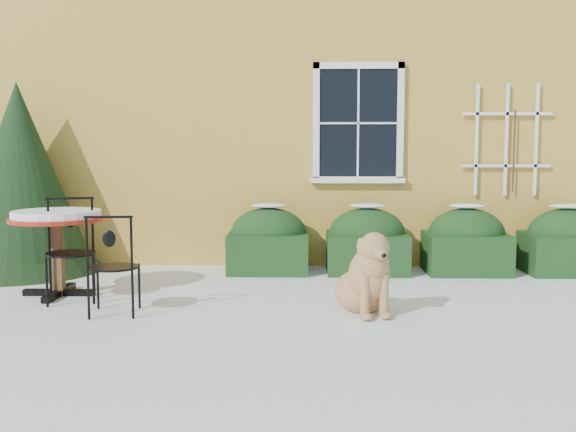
{
  "coord_description": "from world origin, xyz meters",
  "views": [
    {
      "loc": [
        0.18,
        -5.85,
        1.58
      ],
      "look_at": [
        0.0,
        1.0,
        0.9
      ],
      "focal_mm": 40.0,
      "sensor_mm": 36.0,
      "label": 1
    }
  ],
  "objects_px": {
    "patio_chair_far": "(71,249)",
    "evergreen_shrub": "(21,196)",
    "bistro_table": "(57,225)",
    "dog": "(367,279)",
    "patio_chair_near": "(113,265)"
  },
  "relations": [
    {
      "from": "patio_chair_far",
      "to": "evergreen_shrub",
      "type": "bearing_deg",
      "value": 109.96
    },
    {
      "from": "patio_chair_far",
      "to": "bistro_table",
      "type": "bearing_deg",
      "value": 120.02
    },
    {
      "from": "evergreen_shrub",
      "to": "dog",
      "type": "height_order",
      "value": "evergreen_shrub"
    },
    {
      "from": "patio_chair_near",
      "to": "evergreen_shrub",
      "type": "bearing_deg",
      "value": -55.97
    },
    {
      "from": "bistro_table",
      "to": "patio_chair_far",
      "type": "distance_m",
      "value": 0.38
    },
    {
      "from": "patio_chair_near",
      "to": "patio_chair_far",
      "type": "bearing_deg",
      "value": -50.08
    },
    {
      "from": "evergreen_shrub",
      "to": "bistro_table",
      "type": "distance_m",
      "value": 1.78
    },
    {
      "from": "bistro_table",
      "to": "patio_chair_far",
      "type": "bearing_deg",
      "value": -42.46
    },
    {
      "from": "evergreen_shrub",
      "to": "patio_chair_near",
      "type": "bearing_deg",
      "value": -49.95
    },
    {
      "from": "patio_chair_near",
      "to": "patio_chair_far",
      "type": "distance_m",
      "value": 0.9
    },
    {
      "from": "evergreen_shrub",
      "to": "patio_chair_far",
      "type": "height_order",
      "value": "evergreen_shrub"
    },
    {
      "from": "evergreen_shrub",
      "to": "patio_chair_near",
      "type": "distance_m",
      "value": 2.99
    },
    {
      "from": "evergreen_shrub",
      "to": "patio_chair_far",
      "type": "bearing_deg",
      "value": -52.51
    },
    {
      "from": "bistro_table",
      "to": "patio_chair_far",
      "type": "xyz_separation_m",
      "value": [
        0.22,
        -0.2,
        -0.24
      ]
    },
    {
      "from": "dog",
      "to": "patio_chair_near",
      "type": "bearing_deg",
      "value": 166.03
    }
  ]
}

